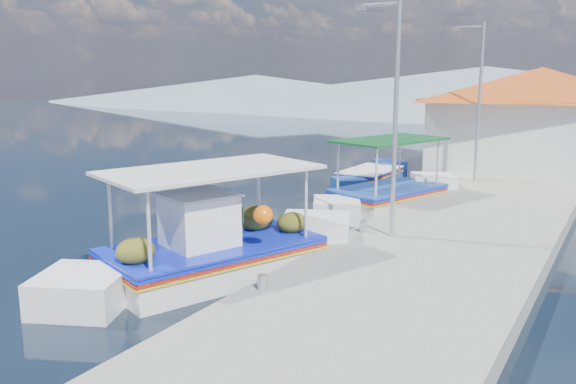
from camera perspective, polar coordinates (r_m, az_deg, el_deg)
The scene contains 9 objects.
ground at distance 16.63m, azimuth -7.90°, elevation -5.27°, with size 160.00×160.00×0.00m, color black.
quay at distance 19.44m, azimuth 17.52°, elevation -2.49°, with size 5.00×44.00×0.50m, color gray.
bollards at distance 19.19m, azimuth 10.97°, elevation -1.11°, with size 0.20×17.20×0.30m.
main_caique at distance 14.27m, azimuth -7.04°, elevation -5.76°, with size 4.56×8.08×2.86m.
caique_green_canopy at distance 21.32m, azimuth 9.45°, elevation -0.47°, with size 3.66×6.91×2.73m.
caique_blue_hull at distance 25.61m, azimuth 7.85°, elevation 1.27°, with size 1.80×5.83×1.04m.
harbor_building at distance 27.80m, azimuth 22.65°, elevation 6.49°, with size 10.49×10.49×4.40m.
lamp_post_near at distance 15.48m, azimuth 9.87°, elevation 7.95°, with size 1.21×0.14×6.00m.
lamp_post_far at distance 24.11m, azimuth 17.49°, elevation 8.78°, with size 1.21×0.14×6.00m.
Camera 1 is at (9.91, -12.48, 4.75)m, focal length 37.53 mm.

